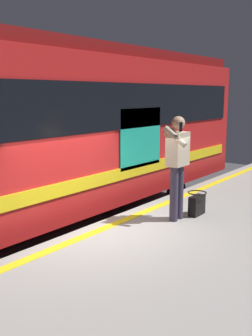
% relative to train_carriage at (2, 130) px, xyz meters
% --- Properties ---
extents(ground_plane, '(25.63, 25.63, 0.00)m').
position_rel_train_carriage_xyz_m(ground_plane, '(-0.25, 1.99, -2.55)').
color(ground_plane, '#3D3D3F').
extents(platform, '(17.08, 4.59, 1.08)m').
position_rel_train_carriage_xyz_m(platform, '(-0.25, 4.28, -2.00)').
color(platform, gray).
rests_on(platform, ground).
extents(safety_line, '(16.74, 0.16, 0.01)m').
position_rel_train_carriage_xyz_m(safety_line, '(-0.25, 2.29, -1.46)').
color(safety_line, yellow).
rests_on(safety_line, platform).
extents(track_rail_near, '(22.21, 0.08, 0.16)m').
position_rel_train_carriage_xyz_m(track_rail_near, '(-0.25, 0.71, -2.47)').
color(track_rail_near, slate).
rests_on(track_rail_near, ground).
extents(train_carriage, '(13.60, 2.91, 4.01)m').
position_rel_train_carriage_xyz_m(train_carriage, '(0.00, 0.00, 0.00)').
color(train_carriage, red).
rests_on(train_carriage, ground).
extents(passenger, '(0.57, 0.55, 1.76)m').
position_rel_train_carriage_xyz_m(passenger, '(-1.31, 2.96, -0.42)').
color(passenger, '#383347').
rests_on(passenger, platform).
extents(handbag, '(0.37, 0.33, 0.42)m').
position_rel_train_carriage_xyz_m(handbag, '(-1.76, 3.12, -1.27)').
color(handbag, black).
rests_on(handbag, platform).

